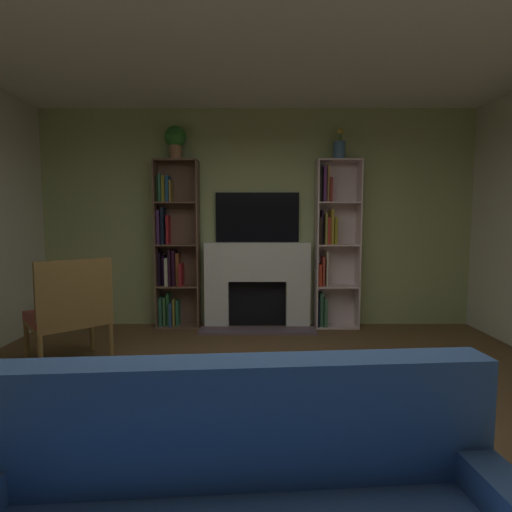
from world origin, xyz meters
The scene contains 10 objects.
ground_plane centered at (0.00, 0.00, 0.00)m, with size 6.81×6.81×0.00m, color brown.
wall_back_accent centered at (0.00, 2.77, 1.42)m, with size 5.80×0.06×2.85m, color #A7B576.
fireplace centered at (0.00, 2.63, 0.59)m, with size 1.47×0.53×1.12m.
tv centered at (0.00, 2.71, 1.44)m, with size 1.09×0.06×0.65m, color black.
bookshelf_left centered at (-1.10, 2.65, 0.99)m, with size 0.56×0.26×2.17m.
bookshelf_right centered at (0.97, 2.64, 1.10)m, with size 0.56×0.28×2.17m.
potted_plant centered at (-1.04, 2.59, 2.42)m, with size 0.27×0.27×0.42m.
vase_with_flowers centered at (1.04, 2.59, 2.31)m, with size 0.15×0.15×0.40m.
armchair centered at (-1.78, 1.17, 0.55)m, with size 0.88×0.87×1.05m.
coffee_table centered at (-0.05, -0.61, 0.31)m, with size 0.75×0.47×0.36m.
Camera 1 is at (-0.02, -2.49, 1.40)m, focal length 27.63 mm.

